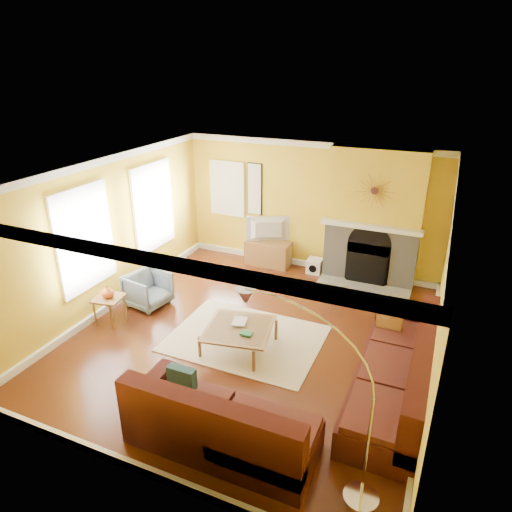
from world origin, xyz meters
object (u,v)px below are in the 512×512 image
at_px(media_console, 268,253).
at_px(arc_lamp, 311,401).
at_px(armchair, 148,290).
at_px(side_table, 110,310).
at_px(sectional_sofa, 301,361).
at_px(coffee_table, 239,338).

bearing_deg(media_console, arc_lamp, -63.77).
bearing_deg(armchair, side_table, 173.15).
bearing_deg(sectional_sofa, armchair, 161.48).
bearing_deg(arc_lamp, armchair, 146.69).
bearing_deg(armchair, arc_lamp, -113.16).
height_order(coffee_table, arc_lamp, arc_lamp).
xyz_separation_m(sectional_sofa, armchair, (-3.29, 1.10, -0.14)).
distance_m(sectional_sofa, media_console, 4.16).
relative_size(side_table, arc_lamp, 0.23).
bearing_deg(arc_lamp, side_table, 156.73).
bearing_deg(arc_lamp, sectional_sofa, 110.97).
height_order(sectional_sofa, armchair, sectional_sofa).
bearing_deg(arc_lamp, media_console, 116.23).
bearing_deg(sectional_sofa, media_console, 118.15).
relative_size(sectional_sofa, media_console, 3.62).
bearing_deg(media_console, armchair, -117.41).
height_order(armchair, side_table, armchair).
height_order(armchair, arc_lamp, arc_lamp).
bearing_deg(side_table, arc_lamp, -23.27).
xyz_separation_m(sectional_sofa, arc_lamp, (0.54, -1.41, 0.64)).
bearing_deg(armchair, sectional_sofa, -98.37).
xyz_separation_m(sectional_sofa, media_console, (-1.96, 3.66, -0.18)).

